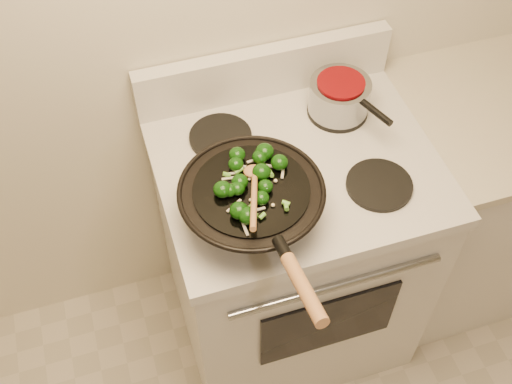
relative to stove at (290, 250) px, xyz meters
name	(u,v)px	position (x,y,z in m)	size (l,w,h in m)	color
stove	(290,250)	(0.00, 0.00, 0.00)	(0.78, 0.67, 1.08)	silver
counter_unit	(500,189)	(0.82, 0.03, -0.01)	(0.84, 0.62, 0.91)	silver
wok	(252,203)	(-0.18, -0.16, 0.52)	(0.37, 0.61, 0.20)	black
stirfry	(250,180)	(-0.18, -0.14, 0.59)	(0.20, 0.26, 0.04)	black
wooden_spoon	(254,187)	(-0.18, -0.17, 0.61)	(0.11, 0.25, 0.09)	#A36D40
saucepan	(340,96)	(0.18, 0.15, 0.52)	(0.18, 0.28, 0.10)	gray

